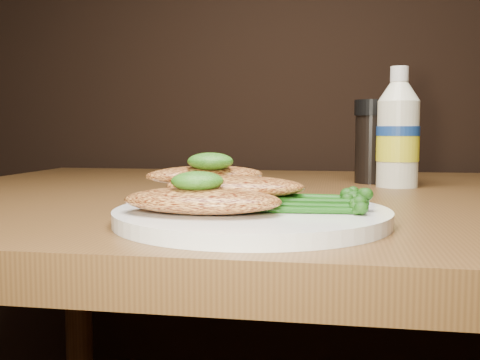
# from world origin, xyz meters

# --- Properties ---
(plate) EXTENTS (0.25, 0.25, 0.01)m
(plate) POSITION_xyz_m (-0.08, 0.80, 0.76)
(plate) COLOR white
(plate) RESTS_ON dining_table
(chicken_front) EXTENTS (0.14, 0.08, 0.02)m
(chicken_front) POSITION_xyz_m (-0.11, 0.76, 0.77)
(chicken_front) COLOR #CF8B42
(chicken_front) RESTS_ON plate
(chicken_mid) EXTENTS (0.13, 0.07, 0.02)m
(chicken_mid) POSITION_xyz_m (-0.09, 0.81, 0.78)
(chicken_mid) COLOR #CF8B42
(chicken_mid) RESTS_ON plate
(chicken_back) EXTENTS (0.14, 0.11, 0.02)m
(chicken_back) POSITION_xyz_m (-0.13, 0.85, 0.79)
(chicken_back) COLOR #CF8B42
(chicken_back) RESTS_ON plate
(pesto_front) EXTENTS (0.06, 0.05, 0.02)m
(pesto_front) POSITION_xyz_m (-0.12, 0.76, 0.79)
(pesto_front) COLOR #0E3407
(pesto_front) RESTS_ON chicken_front
(pesto_back) EXTENTS (0.05, 0.05, 0.02)m
(pesto_back) POSITION_xyz_m (-0.12, 0.83, 0.80)
(pesto_back) COLOR #0E3407
(pesto_back) RESTS_ON chicken_back
(broccolini_bundle) EXTENTS (0.13, 0.11, 0.02)m
(broccolini_bundle) POSITION_xyz_m (-0.03, 0.81, 0.77)
(broccolini_bundle) COLOR #164B10
(broccolini_bundle) RESTS_ON plate
(mayo_bottle) EXTENTS (0.08, 0.08, 0.18)m
(mayo_bottle) POSITION_xyz_m (0.09, 1.15, 0.84)
(mayo_bottle) COLOR white
(mayo_bottle) RESTS_ON dining_table
(pepper_grinder) EXTENTS (0.07, 0.07, 0.13)m
(pepper_grinder) POSITION_xyz_m (0.05, 1.20, 0.82)
(pepper_grinder) COLOR black
(pepper_grinder) RESTS_ON dining_table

